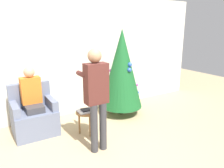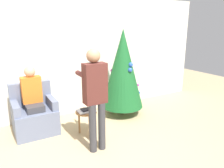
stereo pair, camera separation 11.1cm
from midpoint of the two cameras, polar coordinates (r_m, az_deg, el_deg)
ground_plane at (r=3.46m, az=-1.45°, el=-20.72°), size 14.00×14.00×0.00m
wall_back at (r=4.94m, az=-13.99°, el=6.73°), size 8.00×0.06×2.70m
christmas_tree at (r=4.93m, az=3.45°, el=3.99°), size 0.95×0.95×1.97m
armchair at (r=4.52m, az=-18.92°, el=-7.75°), size 0.78×0.71×0.95m
person_seated at (r=4.37m, az=-19.28°, el=-3.24°), size 0.36×0.46×1.29m
person_standing at (r=3.48m, az=-3.51°, el=-2.10°), size 0.39×0.57×1.69m
side_stool at (r=4.21m, az=-5.96°, el=-7.94°), size 0.41×0.41×0.46m
laptop at (r=4.18m, az=-6.00°, el=-6.90°), size 0.33×0.26×0.02m
book at (r=4.17m, az=-6.00°, el=-6.62°), size 0.18×0.15×0.02m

